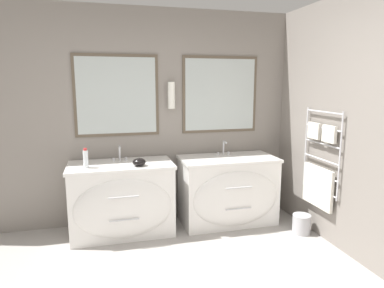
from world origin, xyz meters
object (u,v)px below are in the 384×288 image
object	(u,v)px
vanity_left	(122,199)
waste_bin	(301,223)
vanity_right	(229,190)
amenity_bowl	(139,162)
toiletry_bottle	(86,159)

from	to	relation	value
vanity_left	waste_bin	world-z (taller)	vanity_left
vanity_left	waste_bin	size ratio (longest dim) A/B	5.30
vanity_right	amenity_bowl	xyz separation A→B (m)	(-1.10, -0.12, 0.45)
vanity_left	waste_bin	xyz separation A→B (m)	(2.00, -0.51, -0.30)
vanity_left	amenity_bowl	bearing A→B (deg)	-31.97
vanity_right	waste_bin	bearing A→B (deg)	-35.59
waste_bin	vanity_left	bearing A→B (deg)	165.70
waste_bin	toiletry_bottle	bearing A→B (deg)	169.31
vanity_left	toiletry_bottle	world-z (taller)	toiletry_bottle
vanity_right	toiletry_bottle	xyz separation A→B (m)	(-1.66, -0.06, 0.50)
vanity_left	toiletry_bottle	size ratio (longest dim) A/B	5.42
vanity_right	toiletry_bottle	bearing A→B (deg)	-177.83
toiletry_bottle	amenity_bowl	xyz separation A→B (m)	(0.56, -0.06, -0.06)
vanity_left	amenity_bowl	xyz separation A→B (m)	(0.19, -0.12, 0.45)
toiletry_bottle	amenity_bowl	distance (m)	0.57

